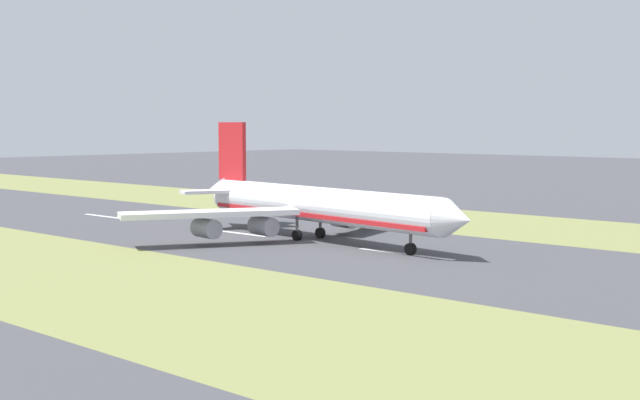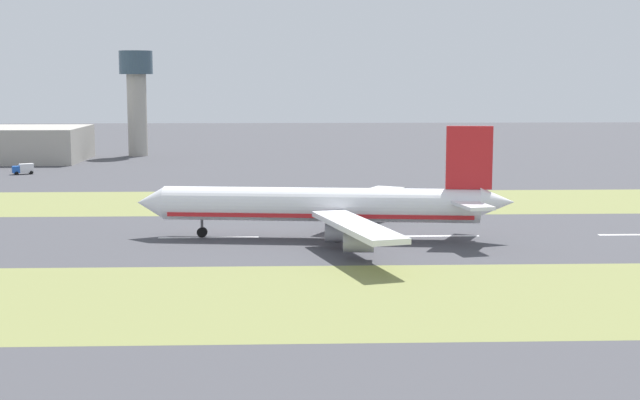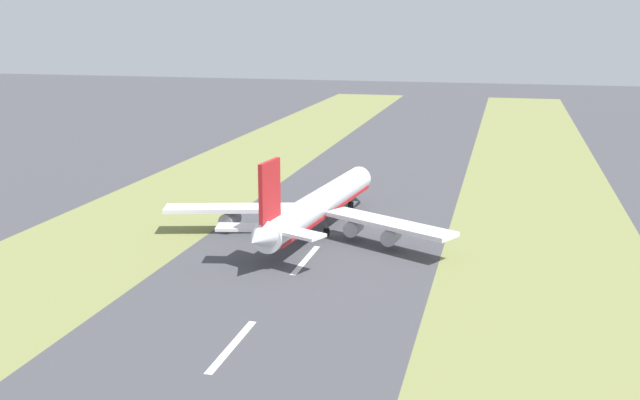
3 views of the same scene
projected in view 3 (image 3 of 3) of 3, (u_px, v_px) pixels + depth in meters
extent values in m
plane|color=#424247|center=(328.00, 234.00, 160.93)|extent=(800.00, 800.00, 0.00)
cube|color=olive|center=(137.00, 221.00, 171.56)|extent=(40.00, 600.00, 0.01)
cube|color=olive|center=(545.00, 249.00, 150.31)|extent=(40.00, 600.00, 0.01)
cube|color=silver|center=(232.00, 346.00, 105.92)|extent=(1.20, 18.00, 0.01)
cube|color=silver|center=(306.00, 260.00, 143.62)|extent=(1.20, 18.00, 0.01)
cube|color=silver|center=(349.00, 210.00, 181.32)|extent=(1.20, 18.00, 0.01)
cylinder|color=white|center=(320.00, 204.00, 161.52)|extent=(12.35, 56.32, 6.00)
cone|color=white|center=(362.00, 176.00, 189.26)|extent=(6.41, 5.64, 5.88)
cone|color=white|center=(259.00, 238.00, 133.14)|extent=(5.75, 6.54, 5.10)
cube|color=red|center=(320.00, 211.00, 161.91)|extent=(11.79, 54.06, 0.70)
cube|color=white|center=(232.00, 208.00, 161.16)|extent=(29.55, 13.51, 0.90)
cube|color=white|center=(389.00, 224.00, 149.18)|extent=(28.34, 19.13, 0.90)
cylinder|color=#93939E|center=(275.00, 219.00, 161.76)|extent=(3.73, 5.13, 3.20)
cylinder|color=#93939E|center=(230.00, 219.00, 161.65)|extent=(3.73, 5.13, 3.20)
cylinder|color=#93939E|center=(354.00, 227.00, 155.60)|extent=(3.73, 5.13, 3.20)
cylinder|color=#93939E|center=(391.00, 236.00, 149.34)|extent=(3.73, 5.13, 3.20)
cube|color=red|center=(270.00, 191.00, 135.87)|extent=(1.71, 8.04, 11.00)
cube|color=white|center=(243.00, 227.00, 139.52)|extent=(10.67, 6.30, 0.60)
cube|color=white|center=(298.00, 233.00, 135.76)|extent=(10.92, 8.16, 0.60)
cylinder|color=#59595E|center=(351.00, 199.00, 181.75)|extent=(0.50, 0.50, 3.20)
cylinder|color=black|center=(351.00, 205.00, 182.13)|extent=(1.10, 1.89, 1.80)
cylinder|color=#59595E|center=(304.00, 222.00, 160.56)|extent=(0.50, 0.50, 3.20)
cylinder|color=black|center=(304.00, 230.00, 160.94)|extent=(1.10, 1.89, 1.80)
cylinder|color=#59595E|center=(326.00, 225.00, 158.78)|extent=(0.50, 0.50, 3.20)
cylinder|color=black|center=(326.00, 232.00, 159.16)|extent=(1.10, 1.89, 1.80)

